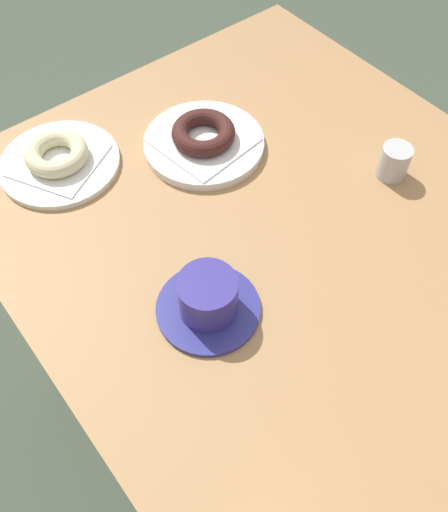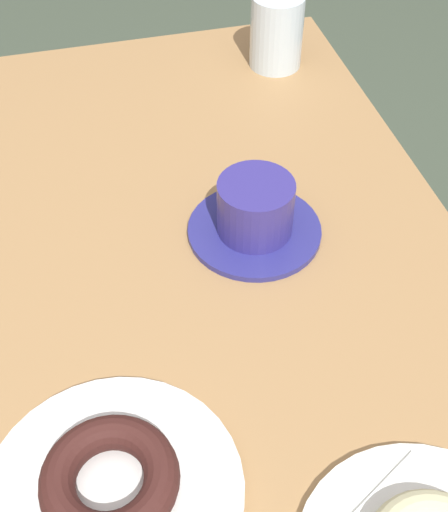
# 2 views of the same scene
# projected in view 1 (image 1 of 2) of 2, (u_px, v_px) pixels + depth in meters

# --- Properties ---
(ground_plane) EXTENTS (6.00, 6.00, 0.00)m
(ground_plane) POSITION_uv_depth(u_px,v_px,m) (261.00, 402.00, 1.50)
(ground_plane) COLOR #424E3E
(table) EXTENTS (0.98, 0.83, 0.77)m
(table) POSITION_uv_depth(u_px,v_px,m) (282.00, 268.00, 0.96)
(table) COLOR #A37A4B
(table) RESTS_ON ground_plane
(plate_sugar_ring) EXTENTS (0.21, 0.21, 0.01)m
(plate_sugar_ring) POSITION_uv_depth(u_px,v_px,m) (60.00, 163.00, 0.95)
(plate_sugar_ring) COLOR white
(plate_sugar_ring) RESTS_ON table
(napkin_sugar_ring) EXTENTS (0.18, 0.18, 0.00)m
(napkin_sugar_ring) POSITION_uv_depth(u_px,v_px,m) (59.00, 160.00, 0.94)
(napkin_sugar_ring) COLOR white
(napkin_sugar_ring) RESTS_ON plate_sugar_ring
(donut_sugar_ring) EXTENTS (0.11, 0.11, 0.03)m
(donut_sugar_ring) POSITION_uv_depth(u_px,v_px,m) (56.00, 154.00, 0.93)
(donut_sugar_ring) COLOR beige
(donut_sugar_ring) RESTS_ON napkin_sugar_ring
(plate_chocolate_ring) EXTENTS (0.21, 0.21, 0.02)m
(plate_chocolate_ring) POSITION_uv_depth(u_px,v_px,m) (204.00, 144.00, 0.97)
(plate_chocolate_ring) COLOR white
(plate_chocolate_ring) RESTS_ON table
(napkin_chocolate_ring) EXTENTS (0.17, 0.17, 0.00)m
(napkin_chocolate_ring) POSITION_uv_depth(u_px,v_px,m) (204.00, 140.00, 0.96)
(napkin_chocolate_ring) COLOR white
(napkin_chocolate_ring) RESTS_ON plate_chocolate_ring
(donut_chocolate_ring) EXTENTS (0.11, 0.11, 0.03)m
(donut_chocolate_ring) POSITION_uv_depth(u_px,v_px,m) (203.00, 133.00, 0.95)
(donut_chocolate_ring) COLOR #3C1B18
(donut_chocolate_ring) RESTS_ON napkin_chocolate_ring
(coffee_cup) EXTENTS (0.15, 0.15, 0.07)m
(coffee_cup) POSITION_uv_depth(u_px,v_px,m) (208.00, 299.00, 0.76)
(coffee_cup) COLOR navy
(coffee_cup) RESTS_ON table
(sugar_jar) EXTENTS (0.05, 0.05, 0.06)m
(sugar_jar) POSITION_uv_depth(u_px,v_px,m) (394.00, 162.00, 0.92)
(sugar_jar) COLOR #B3B5B5
(sugar_jar) RESTS_ON table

